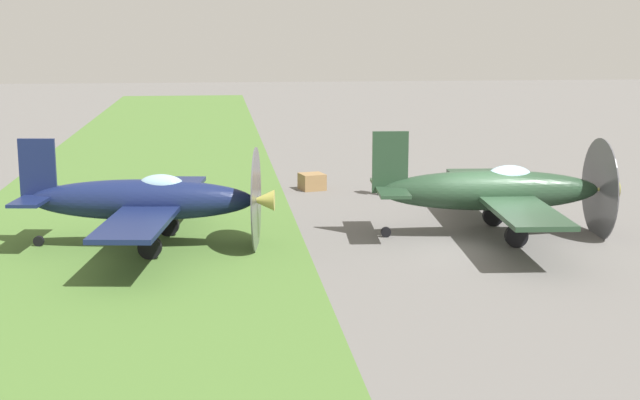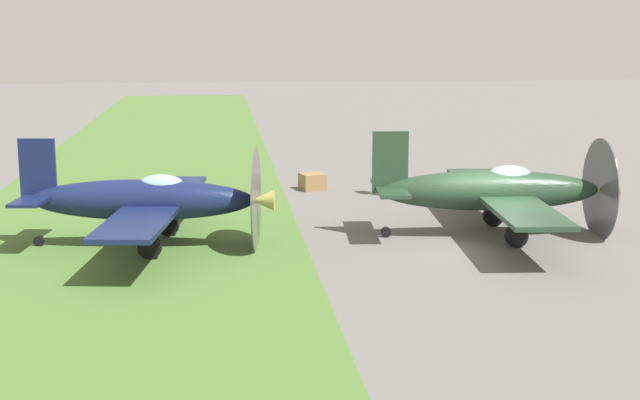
% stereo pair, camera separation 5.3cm
% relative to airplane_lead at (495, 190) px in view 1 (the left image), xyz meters
% --- Properties ---
extents(ground_plane, '(160.00, 160.00, 0.00)m').
position_rel_airplane_lead_xyz_m(ground_plane, '(1.39, -0.48, -1.42)').
color(ground_plane, '#605E5B').
extents(grass_verge, '(120.00, 11.00, 0.01)m').
position_rel_airplane_lead_xyz_m(grass_verge, '(1.39, -11.32, -1.41)').
color(grass_verge, '#476B2D').
rests_on(grass_verge, ground).
extents(airplane_lead, '(9.53, 7.53, 3.39)m').
position_rel_airplane_lead_xyz_m(airplane_lead, '(0.00, 0.00, 0.00)').
color(airplane_lead, '#233D28').
rests_on(airplane_lead, ground).
extents(airplane_wingman, '(9.35, 7.42, 3.31)m').
position_rel_airplane_lead_xyz_m(airplane_wingman, '(0.14, -10.39, -0.03)').
color(airplane_wingman, '#141E47').
rests_on(airplane_wingman, ground).
extents(ground_crew_chief, '(0.58, 0.38, 1.73)m').
position_rel_airplane_lead_xyz_m(ground_crew_chief, '(-7.10, -2.15, -0.51)').
color(ground_crew_chief, '#2D3342').
rests_on(ground_crew_chief, ground).
extents(supply_crate, '(1.09, 1.09, 0.64)m').
position_rel_airplane_lead_xyz_m(supply_crate, '(-8.52, -4.66, -1.10)').
color(supply_crate, olive).
rests_on(supply_crate, ground).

